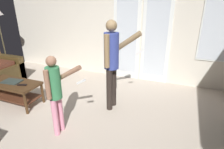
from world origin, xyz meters
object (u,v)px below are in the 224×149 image
(coffee_table, at_px, (14,88))
(person_adult, at_px, (112,58))
(person_child, at_px, (55,89))
(laptop_closed, at_px, (12,81))
(tv_remote_black, at_px, (22,85))

(coffee_table, height_order, person_adult, person_adult)
(coffee_table, xyz_separation_m, person_adult, (1.85, 0.56, 0.65))
(person_child, height_order, laptop_closed, person_child)
(coffee_table, distance_m, tv_remote_black, 0.31)
(coffee_table, bearing_deg, person_adult, 16.88)
(person_child, bearing_deg, coffee_table, 162.97)
(coffee_table, distance_m, person_child, 1.48)
(coffee_table, height_order, laptop_closed, laptop_closed)
(tv_remote_black, bearing_deg, laptop_closed, 152.66)
(person_child, xyz_separation_m, laptop_closed, (-1.39, 0.44, -0.29))
(person_adult, height_order, tv_remote_black, person_adult)
(person_child, bearing_deg, person_adult, 63.39)
(tv_remote_black, bearing_deg, person_child, -37.71)
(person_child, bearing_deg, laptop_closed, 162.47)
(coffee_table, relative_size, person_adult, 0.65)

